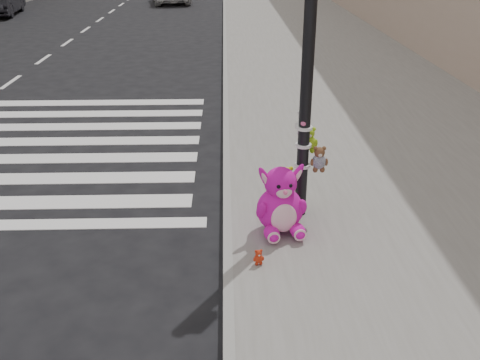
{
  "coord_description": "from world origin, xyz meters",
  "views": [
    {
      "loc": [
        1.54,
        -4.98,
        3.82
      ],
      "look_at": [
        1.73,
        1.64,
        0.75
      ],
      "focal_mm": 40.0,
      "sensor_mm": 36.0,
      "label": 1
    }
  ],
  "objects_px": {
    "signal_pole": "(306,102)",
    "red_teddy": "(258,257)",
    "car_dark_far": "(1,0)",
    "pink_bunny": "(281,205)"
  },
  "relations": [
    {
      "from": "pink_bunny",
      "to": "red_teddy",
      "type": "height_order",
      "value": "pink_bunny"
    },
    {
      "from": "pink_bunny",
      "to": "car_dark_far",
      "type": "height_order",
      "value": "car_dark_far"
    },
    {
      "from": "signal_pole",
      "to": "pink_bunny",
      "type": "relative_size",
      "value": 4.09
    },
    {
      "from": "signal_pole",
      "to": "pink_bunny",
      "type": "bearing_deg",
      "value": -123.98
    },
    {
      "from": "pink_bunny",
      "to": "signal_pole",
      "type": "bearing_deg",
      "value": 46.45
    },
    {
      "from": "car_dark_far",
      "to": "red_teddy",
      "type": "bearing_deg",
      "value": -71.05
    },
    {
      "from": "car_dark_far",
      "to": "pink_bunny",
      "type": "bearing_deg",
      "value": -69.56
    },
    {
      "from": "pink_bunny",
      "to": "red_teddy",
      "type": "bearing_deg",
      "value": -122.4
    },
    {
      "from": "signal_pole",
      "to": "red_teddy",
      "type": "distance_m",
      "value": 2.14
    },
    {
      "from": "signal_pole",
      "to": "red_teddy",
      "type": "height_order",
      "value": "signal_pole"
    }
  ]
}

